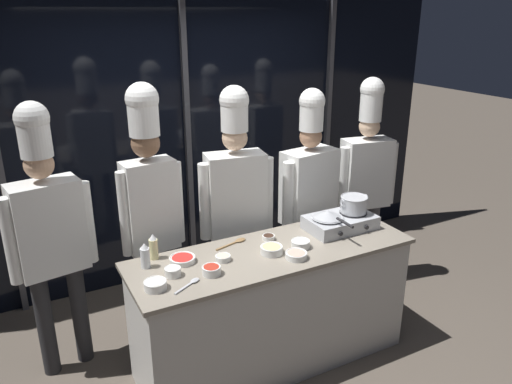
{
  "coord_description": "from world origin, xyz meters",
  "views": [
    {
      "loc": [
        -1.56,
        -2.68,
        2.48
      ],
      "look_at": [
        0.0,
        0.25,
        1.26
      ],
      "focal_mm": 35.0,
      "sensor_mm": 36.0,
      "label": 1
    }
  ],
  "objects_px": {
    "prep_bowl_onion": "(155,284)",
    "prep_bowl_bell_pepper": "(182,259)",
    "prep_bowl_soy_glaze": "(269,237)",
    "chef_line": "(236,194)",
    "chef_apprentice": "(366,171)",
    "prep_bowl_garlic": "(301,243)",
    "serving_spoon_slotted": "(191,283)",
    "serving_spoon_solid": "(237,242)",
    "chef_head": "(49,226)",
    "squeeze_bottle_clear": "(145,256)",
    "prep_bowl_chili_flakes": "(211,270)",
    "chef_sous": "(150,195)",
    "prep_bowl_rice": "(173,271)",
    "chef_pastry": "(309,188)",
    "prep_bowl_chicken": "(223,257)",
    "stock_pot": "(354,204)",
    "prep_bowl_ginger": "(272,249)",
    "frying_pan": "(328,215)",
    "prep_bowl_shrimp": "(296,255)",
    "portable_stove": "(340,222)",
    "squeeze_bottle_oil": "(154,247)"
  },
  "relations": [
    {
      "from": "portable_stove",
      "to": "prep_bowl_garlic",
      "type": "xyz_separation_m",
      "value": [
        -0.44,
        -0.13,
        -0.02
      ]
    },
    {
      "from": "prep_bowl_garlic",
      "to": "chef_sous",
      "type": "distance_m",
      "value": 1.12
    },
    {
      "from": "squeeze_bottle_clear",
      "to": "prep_bowl_onion",
      "type": "bearing_deg",
      "value": -94.93
    },
    {
      "from": "prep_bowl_bell_pepper",
      "to": "serving_spoon_slotted",
      "type": "height_order",
      "value": "prep_bowl_bell_pepper"
    },
    {
      "from": "prep_bowl_rice",
      "to": "prep_bowl_shrimp",
      "type": "bearing_deg",
      "value": -11.43
    },
    {
      "from": "prep_bowl_shrimp",
      "to": "prep_bowl_ginger",
      "type": "distance_m",
      "value": 0.18
    },
    {
      "from": "squeeze_bottle_clear",
      "to": "chef_line",
      "type": "relative_size",
      "value": 0.09
    },
    {
      "from": "prep_bowl_bell_pepper",
      "to": "serving_spoon_solid",
      "type": "relative_size",
      "value": 0.65
    },
    {
      "from": "frying_pan",
      "to": "prep_bowl_garlic",
      "type": "distance_m",
      "value": 0.36
    },
    {
      "from": "prep_bowl_garlic",
      "to": "chef_sous",
      "type": "relative_size",
      "value": 0.07
    },
    {
      "from": "frying_pan",
      "to": "prep_bowl_chicken",
      "type": "distance_m",
      "value": 0.89
    },
    {
      "from": "squeeze_bottle_clear",
      "to": "squeeze_bottle_oil",
      "type": "bearing_deg",
      "value": 48.23
    },
    {
      "from": "squeeze_bottle_oil",
      "to": "chef_line",
      "type": "distance_m",
      "value": 0.83
    },
    {
      "from": "stock_pot",
      "to": "prep_bowl_rice",
      "type": "bearing_deg",
      "value": -176.54
    },
    {
      "from": "portable_stove",
      "to": "frying_pan",
      "type": "xyz_separation_m",
      "value": [
        -0.12,
        -0.0,
        0.08
      ]
    },
    {
      "from": "prep_bowl_chicken",
      "to": "serving_spoon_slotted",
      "type": "xyz_separation_m",
      "value": [
        -0.29,
        -0.18,
        -0.02
      ]
    },
    {
      "from": "chef_pastry",
      "to": "prep_bowl_shrimp",
      "type": "bearing_deg",
      "value": 42.36
    },
    {
      "from": "prep_bowl_ginger",
      "to": "chef_pastry",
      "type": "relative_size",
      "value": 0.08
    },
    {
      "from": "chef_line",
      "to": "chef_pastry",
      "type": "distance_m",
      "value": 0.69
    },
    {
      "from": "stock_pot",
      "to": "prep_bowl_chicken",
      "type": "height_order",
      "value": "stock_pot"
    },
    {
      "from": "chef_sous",
      "to": "prep_bowl_shrimp",
      "type": "bearing_deg",
      "value": 129.0
    },
    {
      "from": "chef_apprentice",
      "to": "chef_line",
      "type": "bearing_deg",
      "value": 12.5
    },
    {
      "from": "chef_line",
      "to": "prep_bowl_chicken",
      "type": "bearing_deg",
      "value": 65.82
    },
    {
      "from": "stock_pot",
      "to": "prep_bowl_bell_pepper",
      "type": "distance_m",
      "value": 1.37
    },
    {
      "from": "prep_bowl_onion",
      "to": "prep_bowl_bell_pepper",
      "type": "relative_size",
      "value": 0.8
    },
    {
      "from": "prep_bowl_soy_glaze",
      "to": "chef_sous",
      "type": "relative_size",
      "value": 0.05
    },
    {
      "from": "portable_stove",
      "to": "prep_bowl_bell_pepper",
      "type": "xyz_separation_m",
      "value": [
        -1.24,
        0.06,
        -0.03
      ]
    },
    {
      "from": "prep_bowl_chili_flakes",
      "to": "chef_apprentice",
      "type": "xyz_separation_m",
      "value": [
        1.85,
        0.76,
        0.16
      ]
    },
    {
      "from": "prep_bowl_onion",
      "to": "prep_bowl_garlic",
      "type": "distance_m",
      "value": 1.07
    },
    {
      "from": "prep_bowl_garlic",
      "to": "serving_spoon_slotted",
      "type": "xyz_separation_m",
      "value": [
        -0.85,
        -0.11,
        -0.02
      ]
    },
    {
      "from": "prep_bowl_shrimp",
      "to": "serving_spoon_solid",
      "type": "distance_m",
      "value": 0.47
    },
    {
      "from": "stock_pot",
      "to": "chef_line",
      "type": "relative_size",
      "value": 0.12
    },
    {
      "from": "serving_spoon_solid",
      "to": "chef_pastry",
      "type": "xyz_separation_m",
      "value": [
        0.85,
        0.36,
        0.15
      ]
    },
    {
      "from": "squeeze_bottle_clear",
      "to": "serving_spoon_slotted",
      "type": "distance_m",
      "value": 0.39
    },
    {
      "from": "prep_bowl_ginger",
      "to": "prep_bowl_soy_glaze",
      "type": "bearing_deg",
      "value": 66.05
    },
    {
      "from": "squeeze_bottle_oil",
      "to": "chef_apprentice",
      "type": "distance_m",
      "value": 2.14
    },
    {
      "from": "prep_bowl_rice",
      "to": "serving_spoon_slotted",
      "type": "relative_size",
      "value": 0.51
    },
    {
      "from": "stock_pot",
      "to": "prep_bowl_onion",
      "type": "xyz_separation_m",
      "value": [
        -1.62,
        -0.19,
        -0.15
      ]
    },
    {
      "from": "prep_bowl_ginger",
      "to": "chef_line",
      "type": "distance_m",
      "value": 0.65
    },
    {
      "from": "prep_bowl_onion",
      "to": "prep_bowl_chili_flakes",
      "type": "relative_size",
      "value": 1.14
    },
    {
      "from": "stock_pot",
      "to": "chef_head",
      "type": "xyz_separation_m",
      "value": [
        -2.1,
        0.57,
        0.03
      ]
    },
    {
      "from": "prep_bowl_rice",
      "to": "prep_bowl_ginger",
      "type": "bearing_deg",
      "value": -1.9
    },
    {
      "from": "prep_bowl_rice",
      "to": "serving_spoon_slotted",
      "type": "xyz_separation_m",
      "value": [
        0.07,
        -0.15,
        -0.03
      ]
    },
    {
      "from": "stock_pot",
      "to": "chef_apprentice",
      "type": "bearing_deg",
      "value": 44.07
    },
    {
      "from": "prep_bowl_soy_glaze",
      "to": "chef_line",
      "type": "relative_size",
      "value": 0.05
    },
    {
      "from": "prep_bowl_onion",
      "to": "prep_bowl_bell_pepper",
      "type": "bearing_deg",
      "value": 43.46
    },
    {
      "from": "serving_spoon_solid",
      "to": "chef_head",
      "type": "bearing_deg",
      "value": 160.55
    },
    {
      "from": "prep_bowl_soy_glaze",
      "to": "chef_apprentice",
      "type": "relative_size",
      "value": 0.05
    },
    {
      "from": "prep_bowl_soy_glaze",
      "to": "prep_bowl_chili_flakes",
      "type": "bearing_deg",
      "value": -154.29
    },
    {
      "from": "prep_bowl_ginger",
      "to": "chef_head",
      "type": "bearing_deg",
      "value": 152.7
    }
  ]
}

